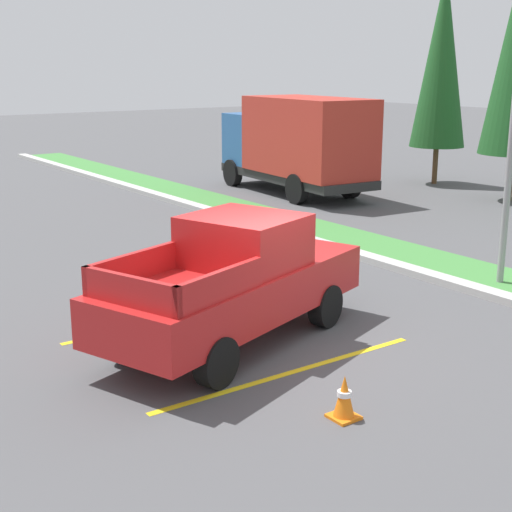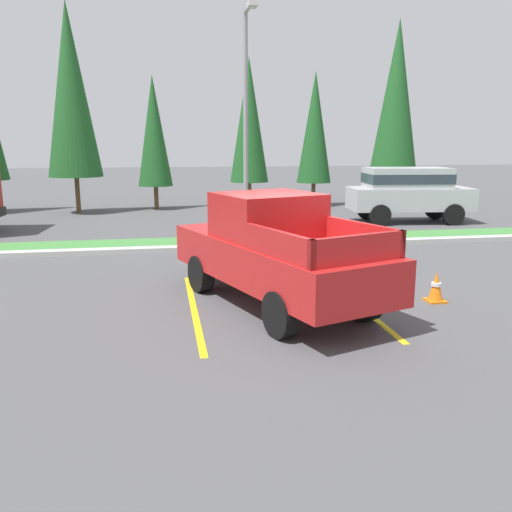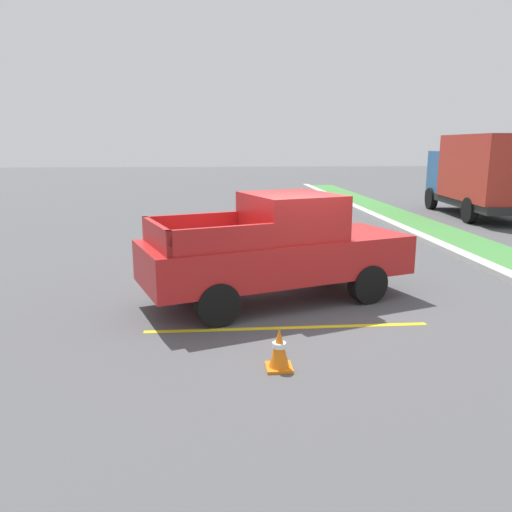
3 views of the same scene
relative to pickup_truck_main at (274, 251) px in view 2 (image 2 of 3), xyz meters
The scene contains 14 objects.
ground_plane 1.24m from the pickup_truck_main, 42.16° to the left, with size 120.00×120.00×0.00m, color #4C4C4F.
parking_line_near 1.85m from the pickup_truck_main, behind, with size 0.12×4.80×0.01m, color yellow.
parking_line_far 1.88m from the pickup_truck_main, ahead, with size 0.12×4.80×0.01m, color yellow.
curb_strip 5.56m from the pickup_truck_main, 84.73° to the left, with size 56.00×0.40×0.15m, color #B2B2AD.
grass_median 6.65m from the pickup_truck_main, 85.61° to the left, with size 56.00×1.80×0.06m, color #42843D.
pickup_truck_main is the anchor object (origin of this frame).
suv_distant 12.18m from the pickup_truck_main, 53.00° to the left, with size 4.76×2.32×2.10m.
street_light 6.84m from the pickup_truck_main, 85.66° to the left, with size 0.24×1.49×6.71m.
cypress_tree_left_inner 16.49m from the pickup_truck_main, 110.68° to the left, with size 2.29×2.29×8.82m.
cypress_tree_center 16.09m from the pickup_truck_main, 98.17° to the left, with size 1.56×1.56×6.01m.
cypress_tree_right_inner 15.85m from the pickup_truck_main, 82.38° to the left, with size 1.78×1.78×6.84m.
cypress_tree_rightmost 16.84m from the pickup_truck_main, 71.45° to the left, with size 1.65×1.65×6.33m.
cypress_tree_far_right 18.76m from the pickup_truck_main, 59.33° to the left, with size 2.29×2.29×8.79m.
traffic_cone 3.24m from the pickup_truck_main, ahead, with size 0.36×0.36×0.60m.
Camera 2 is at (-2.57, -10.18, 3.03)m, focal length 37.88 mm.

